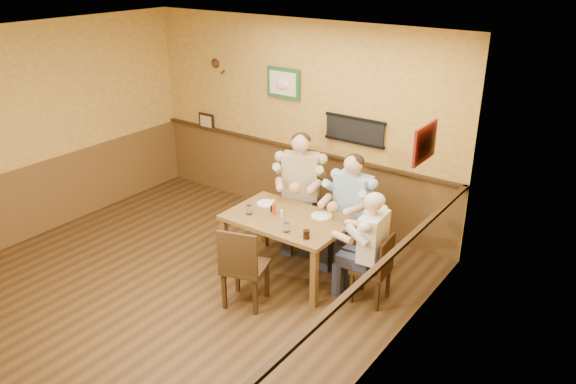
# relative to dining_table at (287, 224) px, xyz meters

# --- Properties ---
(room) EXTENTS (5.02, 5.03, 2.81)m
(room) POSITION_rel_dining_table_xyz_m (-0.76, -0.85, 1.03)
(room) COLOR #362310
(room) RESTS_ON ground
(dining_table) EXTENTS (1.40, 0.90, 0.75)m
(dining_table) POSITION_rel_dining_table_xyz_m (0.00, 0.00, 0.00)
(dining_table) COLOR brown
(dining_table) RESTS_ON ground
(chair_back_left) EXTENTS (0.58, 0.58, 0.95)m
(chair_back_left) POSITION_rel_dining_table_xyz_m (-0.35, 0.79, -0.18)
(chair_back_left) COLOR #392612
(chair_back_left) RESTS_ON ground
(chair_back_right) EXTENTS (0.43, 0.43, 0.89)m
(chair_back_right) POSITION_rel_dining_table_xyz_m (0.47, 0.71, -0.21)
(chair_back_right) COLOR #392612
(chair_back_right) RESTS_ON ground
(chair_right_end) EXTENTS (0.41, 0.41, 0.82)m
(chair_right_end) POSITION_rel_dining_table_xyz_m (1.08, 0.08, -0.25)
(chair_right_end) COLOR #392612
(chair_right_end) RESTS_ON ground
(chair_near_side) EXTENTS (0.55, 0.55, 0.96)m
(chair_near_side) POSITION_rel_dining_table_xyz_m (-0.01, -0.76, -0.18)
(chair_near_side) COLOR #392612
(chair_near_side) RESTS_ON ground
(diner_tan_shirt) EXTENTS (0.83, 0.83, 1.35)m
(diner_tan_shirt) POSITION_rel_dining_table_xyz_m (-0.35, 0.79, 0.02)
(diner_tan_shirt) COLOR #C8B989
(diner_tan_shirt) RESTS_ON ground
(diner_blue_polo) EXTENTS (0.62, 0.62, 1.27)m
(diner_blue_polo) POSITION_rel_dining_table_xyz_m (0.47, 0.71, -0.02)
(diner_blue_polo) COLOR #90B6D8
(diner_blue_polo) RESTS_ON ground
(diner_white_elder) EXTENTS (0.58, 0.58, 1.17)m
(diner_white_elder) POSITION_rel_dining_table_xyz_m (1.08, 0.08, -0.08)
(diner_white_elder) COLOR white
(diner_white_elder) RESTS_ON ground
(water_glass_left) EXTENTS (0.09, 0.09, 0.11)m
(water_glass_left) POSITION_rel_dining_table_xyz_m (-0.41, -0.19, 0.15)
(water_glass_left) COLOR silver
(water_glass_left) RESTS_ON dining_table
(water_glass_mid) EXTENTS (0.07, 0.07, 0.11)m
(water_glass_mid) POSITION_rel_dining_table_xyz_m (0.21, -0.30, 0.15)
(water_glass_mid) COLOR white
(water_glass_mid) RESTS_ON dining_table
(cola_tumbler) EXTENTS (0.10, 0.10, 0.10)m
(cola_tumbler) POSITION_rel_dining_table_xyz_m (0.47, -0.30, 0.14)
(cola_tumbler) COLOR black
(cola_tumbler) RESTS_ON dining_table
(hot_sauce_bottle) EXTENTS (0.05, 0.05, 0.18)m
(hot_sauce_bottle) POSITION_rel_dining_table_xyz_m (-0.16, -0.03, 0.18)
(hot_sauce_bottle) COLOR #C03914
(hot_sauce_bottle) RESTS_ON dining_table
(salt_shaker) EXTENTS (0.04, 0.04, 0.08)m
(salt_shaker) POSITION_rel_dining_table_xyz_m (-0.06, -0.02, 0.13)
(salt_shaker) COLOR white
(salt_shaker) RESTS_ON dining_table
(pepper_shaker) EXTENTS (0.04, 0.04, 0.08)m
(pepper_shaker) POSITION_rel_dining_table_xyz_m (-0.24, 0.02, 0.13)
(pepper_shaker) COLOR black
(pepper_shaker) RESTS_ON dining_table
(plate_far_left) EXTENTS (0.29, 0.29, 0.02)m
(plate_far_left) POSITION_rel_dining_table_xyz_m (-0.43, 0.15, 0.10)
(plate_far_left) COLOR white
(plate_far_left) RESTS_ON dining_table
(plate_far_right) EXTENTS (0.31, 0.31, 0.02)m
(plate_far_right) POSITION_rel_dining_table_xyz_m (0.32, 0.25, 0.10)
(plate_far_right) COLOR silver
(plate_far_right) RESTS_ON dining_table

